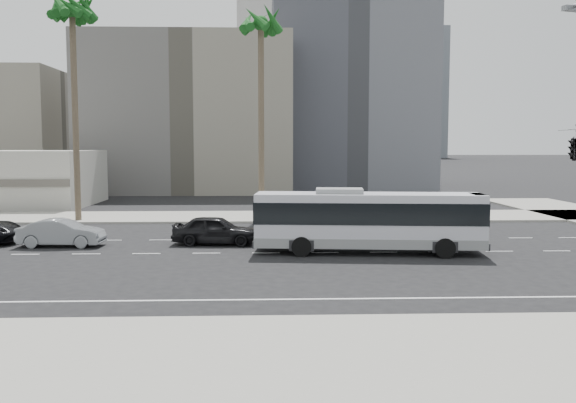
{
  "coord_description": "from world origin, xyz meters",
  "views": [
    {
      "loc": [
        -3.01,
        -30.64,
        5.39
      ],
      "look_at": [
        -1.73,
        4.0,
        2.26
      ],
      "focal_mm": 38.21,
      "sensor_mm": 36.0,
      "label": 1
    }
  ],
  "objects_px": {
    "palm_near": "(261,28)",
    "palm_mid": "(72,15)",
    "city_bus": "(368,219)",
    "car_a": "(215,230)",
    "car_b": "(62,233)"
  },
  "relations": [
    {
      "from": "car_b",
      "to": "car_a",
      "type": "bearing_deg",
      "value": -85.27
    },
    {
      "from": "city_bus",
      "to": "car_b",
      "type": "bearing_deg",
      "value": 176.65
    },
    {
      "from": "city_bus",
      "to": "car_a",
      "type": "xyz_separation_m",
      "value": [
        -7.95,
        3.01,
        -0.92
      ]
    },
    {
      "from": "car_a",
      "to": "palm_mid",
      "type": "distance_m",
      "value": 20.23
    },
    {
      "from": "car_a",
      "to": "palm_near",
      "type": "bearing_deg",
      "value": -6.9
    },
    {
      "from": "palm_near",
      "to": "palm_mid",
      "type": "height_order",
      "value": "palm_mid"
    },
    {
      "from": "city_bus",
      "to": "palm_near",
      "type": "distance_m",
      "value": 20.17
    },
    {
      "from": "city_bus",
      "to": "car_a",
      "type": "distance_m",
      "value": 8.55
    },
    {
      "from": "car_b",
      "to": "palm_near",
      "type": "bearing_deg",
      "value": -38.78
    },
    {
      "from": "city_bus",
      "to": "palm_near",
      "type": "xyz_separation_m",
      "value": [
        -5.48,
        15.04,
        12.28
      ]
    },
    {
      "from": "car_a",
      "to": "palm_near",
      "type": "xyz_separation_m",
      "value": [
        2.46,
        12.02,
        13.2
      ]
    },
    {
      "from": "city_bus",
      "to": "car_a",
      "type": "relative_size",
      "value": 2.47
    },
    {
      "from": "car_b",
      "to": "palm_near",
      "type": "height_order",
      "value": "palm_near"
    },
    {
      "from": "car_a",
      "to": "palm_near",
      "type": "height_order",
      "value": "palm_near"
    },
    {
      "from": "car_a",
      "to": "car_b",
      "type": "relative_size",
      "value": 1.04
    }
  ]
}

